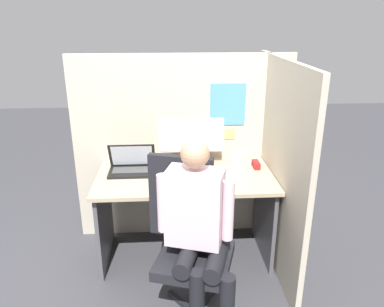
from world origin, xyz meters
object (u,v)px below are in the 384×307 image
(paper_box, at_px, (191,162))
(stapler, at_px, (256,165))
(person, at_px, (198,226))
(monitor, at_px, (191,138))
(office_chair, at_px, (189,238))
(laptop, at_px, (132,167))
(coffee_mug, at_px, (237,157))
(carrot_toy, at_px, (189,185))

(paper_box, relative_size, stapler, 2.67)
(stapler, relative_size, person, 0.10)
(monitor, relative_size, office_chair, 0.50)
(laptop, bearing_deg, office_chair, -59.04)
(laptop, bearing_deg, stapler, 1.63)
(office_chair, bearing_deg, coffee_mug, 61.21)
(office_chair, bearing_deg, paper_box, 85.30)
(coffee_mug, bearing_deg, carrot_toy, -133.28)
(stapler, bearing_deg, coffee_mug, 142.12)
(person, bearing_deg, coffee_mug, 67.70)
(office_chair, bearing_deg, monitor, 85.32)
(laptop, bearing_deg, monitor, 14.35)
(person, distance_m, coffee_mug, 1.08)
(laptop, xyz_separation_m, office_chair, (0.42, -0.70, -0.24))
(carrot_toy, distance_m, person, 0.54)
(carrot_toy, relative_size, person, 0.12)
(paper_box, bearing_deg, laptop, -165.96)
(carrot_toy, bearing_deg, person, -87.37)
(paper_box, height_order, stapler, paper_box)
(stapler, distance_m, carrot_toy, 0.68)
(monitor, relative_size, laptop, 1.46)
(stapler, bearing_deg, monitor, 169.97)
(monitor, xyz_separation_m, person, (-0.02, -0.98, -0.25))
(stapler, relative_size, office_chair, 0.12)
(office_chair, bearing_deg, carrot_toy, 86.09)
(person, xyz_separation_m, coffee_mug, (0.41, 1.00, 0.06))
(carrot_toy, height_order, coffee_mug, coffee_mug)
(stapler, xyz_separation_m, coffee_mug, (-0.14, 0.11, 0.03))
(monitor, xyz_separation_m, carrot_toy, (-0.04, -0.44, -0.22))
(paper_box, relative_size, office_chair, 0.31)
(monitor, relative_size, stapler, 4.32)
(laptop, bearing_deg, coffee_mug, 9.14)
(monitor, bearing_deg, laptop, -165.65)
(laptop, xyz_separation_m, coffee_mug, (0.88, 0.14, 0.01))
(coffee_mug, bearing_deg, paper_box, -177.08)
(stapler, distance_m, person, 1.05)
(laptop, relative_size, stapler, 2.96)
(monitor, distance_m, carrot_toy, 0.50)
(stapler, xyz_separation_m, person, (-0.55, -0.89, -0.03))
(paper_box, height_order, carrot_toy, paper_box)
(stapler, relative_size, carrot_toy, 0.84)
(carrot_toy, xyz_separation_m, coffee_mug, (0.43, 0.46, 0.03))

